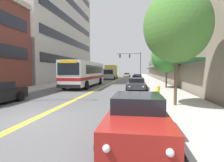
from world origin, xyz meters
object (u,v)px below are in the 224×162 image
object	(u,v)px
car_champagne_parked_left_near	(99,77)
car_beige_moving_lead	(127,75)
city_bus	(86,73)
car_silver_parked_right_far	(138,77)
car_red_parked_right_foreground	(137,117)
car_navy_parked_left_far	(93,78)
car_charcoal_parked_right_end	(137,79)
street_tree_right_mid	(167,56)
street_tree_right_near	(177,26)
box_truck	(111,72)
car_dark_grey_parked_right_mid	(136,84)
traffic_signal_mast	(132,60)
fire_hydrant	(158,91)

from	to	relation	value
car_champagne_parked_left_near	car_beige_moving_lead	bearing A→B (deg)	73.93
city_bus	car_silver_parked_right_far	world-z (taller)	city_bus
car_silver_parked_right_far	car_beige_moving_lead	xyz separation A→B (m)	(-3.55, 18.80, 0.00)
city_bus	car_champagne_parked_left_near	world-z (taller)	city_bus
city_bus	car_red_parked_right_foreground	xyz separation A→B (m)	(6.74, -16.81, -1.17)
car_red_parked_right_foreground	car_beige_moving_lead	bearing A→B (deg)	93.76
car_champagne_parked_left_near	car_navy_parked_left_far	bearing A→B (deg)	-89.15
car_charcoal_parked_right_end	street_tree_right_mid	world-z (taller)	street_tree_right_mid
car_silver_parked_right_far	street_tree_right_near	xyz separation A→B (m)	(2.08, -29.77, 3.94)
street_tree_right_mid	car_charcoal_parked_right_end	bearing A→B (deg)	108.65
car_beige_moving_lead	street_tree_right_near	distance (m)	49.06
car_champagne_parked_left_near	car_charcoal_parked_right_end	distance (m)	13.25
car_silver_parked_right_far	street_tree_right_near	distance (m)	30.10
car_navy_parked_left_far	car_silver_parked_right_far	distance (m)	10.86
car_red_parked_right_foreground	box_truck	distance (m)	37.19
car_beige_moving_lead	box_truck	xyz separation A→B (m)	(-2.93, -16.76, 1.08)
city_bus	car_dark_grey_parked_right_mid	world-z (taller)	city_bus
car_charcoal_parked_right_end	box_truck	bearing A→B (deg)	118.66
car_red_parked_right_foreground	street_tree_right_mid	world-z (taller)	street_tree_right_mid
car_red_parked_right_foreground	car_silver_parked_right_far	xyz separation A→B (m)	(0.05, 34.57, -0.01)
box_truck	car_navy_parked_left_far	bearing A→B (deg)	-105.31
car_dark_grey_parked_right_mid	car_beige_moving_lead	bearing A→B (deg)	94.97
box_truck	street_tree_right_near	size ratio (longest dim) A/B	1.05
car_dark_grey_parked_right_mid	traffic_signal_mast	distance (m)	26.65
street_tree_right_near	fire_hydrant	size ratio (longest dim) A/B	7.65
street_tree_right_mid	car_navy_parked_left_far	bearing A→B (deg)	132.57
car_silver_parked_right_far	car_beige_moving_lead	distance (m)	19.14
traffic_signal_mast	street_tree_right_near	world-z (taller)	traffic_signal_mast
car_silver_parked_right_far	street_tree_right_mid	distance (m)	19.97
city_bus	car_beige_moving_lead	bearing A→B (deg)	84.95
car_silver_parked_right_far	car_charcoal_parked_right_end	xyz separation A→B (m)	(-0.09, -9.64, 0.01)
city_bus	car_navy_parked_left_far	xyz separation A→B (m)	(-2.00, 11.37, -1.16)
car_dark_grey_parked_right_mid	traffic_signal_mast	xyz separation A→B (m)	(-1.22, 26.28, 4.28)
car_red_parked_right_foreground	fire_hydrant	size ratio (longest dim) A/B	5.14
car_red_parked_right_foreground	street_tree_right_mid	size ratio (longest dim) A/B	0.79
car_charcoal_parked_right_end	fire_hydrant	world-z (taller)	car_charcoal_parked_right_end
city_bus	car_red_parked_right_foreground	size ratio (longest dim) A/B	2.69
car_champagne_parked_left_near	box_truck	distance (m)	3.18
car_dark_grey_parked_right_mid	car_beige_moving_lead	world-z (taller)	car_beige_moving_lead
city_bus	fire_hydrant	size ratio (longest dim) A/B	13.84
car_navy_parked_left_far	street_tree_right_mid	world-z (taller)	street_tree_right_mid
car_navy_parked_left_far	car_beige_moving_lead	bearing A→B (deg)	78.25
box_truck	traffic_signal_mast	size ratio (longest dim) A/B	0.99
car_beige_moving_lead	street_tree_right_near	bearing A→B (deg)	-83.38
car_champagne_parked_left_near	box_truck	xyz separation A→B (m)	(2.41, 1.77, 1.09)
car_red_parked_right_foreground	traffic_signal_mast	xyz separation A→B (m)	(-1.31, 40.39, 4.25)
city_bus	street_tree_right_near	bearing A→B (deg)	-53.58
traffic_signal_mast	street_tree_right_mid	size ratio (longest dim) A/B	1.24
city_bus	car_champagne_parked_left_near	bearing A→B (deg)	96.65
box_truck	traffic_signal_mast	distance (m)	7.11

